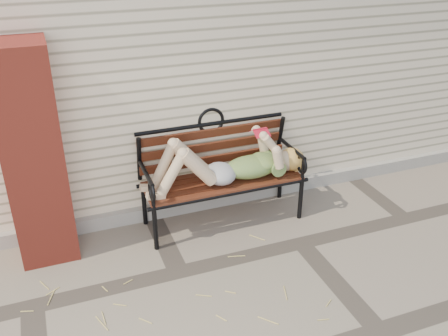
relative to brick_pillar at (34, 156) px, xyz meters
name	(u,v)px	position (x,y,z in m)	size (l,w,h in m)	color
ground	(301,243)	(2.30, -0.75, -1.00)	(80.00, 80.00, 0.00)	#76685B
house_wall	(201,29)	(2.30, 2.25, 0.50)	(8.00, 4.00, 3.00)	beige
foundation_strip	(260,191)	(2.30, 0.22, -0.93)	(8.00, 0.10, 0.15)	gray
brick_pillar	(34,156)	(0.00, 0.00, 0.00)	(0.50, 0.50, 2.00)	#A23224
garden_bench	(219,162)	(1.73, 0.01, -0.36)	(1.76, 0.70, 1.14)	black
reading_woman	(225,164)	(1.74, -0.13, -0.32)	(1.66, 0.38, 0.52)	#0B434D
straw_scatter	(167,329)	(0.77, -1.39, -0.99)	(2.79, 1.69, 0.01)	tan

